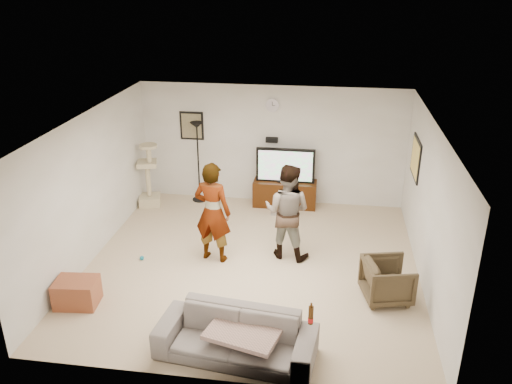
# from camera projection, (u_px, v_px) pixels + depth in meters

# --- Properties ---
(floor) EXTENTS (5.50, 5.50, 0.02)m
(floor) POSITION_uv_depth(u_px,v_px,m) (252.00, 265.00, 8.88)
(floor) COLOR tan
(floor) RESTS_ON ground
(ceiling) EXTENTS (5.50, 5.50, 0.02)m
(ceiling) POSITION_uv_depth(u_px,v_px,m) (252.00, 121.00, 7.90)
(ceiling) COLOR silver
(ceiling) RESTS_ON wall_back
(wall_back) EXTENTS (5.50, 0.04, 2.50)m
(wall_back) POSITION_uv_depth(u_px,v_px,m) (272.00, 145.00, 10.89)
(wall_back) COLOR beige
(wall_back) RESTS_ON floor
(wall_front) EXTENTS (5.50, 0.04, 2.50)m
(wall_front) POSITION_uv_depth(u_px,v_px,m) (215.00, 294.00, 5.88)
(wall_front) COLOR beige
(wall_front) RESTS_ON floor
(wall_left) EXTENTS (0.04, 5.50, 2.50)m
(wall_left) POSITION_uv_depth(u_px,v_px,m) (90.00, 188.00, 8.76)
(wall_left) COLOR beige
(wall_left) RESTS_ON floor
(wall_right) EXTENTS (0.04, 5.50, 2.50)m
(wall_right) POSITION_uv_depth(u_px,v_px,m) (429.00, 207.00, 8.02)
(wall_right) COLOR beige
(wall_right) RESTS_ON floor
(wall_clock) EXTENTS (0.26, 0.04, 0.26)m
(wall_clock) POSITION_uv_depth(u_px,v_px,m) (272.00, 105.00, 10.54)
(wall_clock) COLOR white
(wall_clock) RESTS_ON wall_back
(wall_speaker) EXTENTS (0.25, 0.10, 0.10)m
(wall_speaker) POSITION_uv_depth(u_px,v_px,m) (272.00, 140.00, 10.79)
(wall_speaker) COLOR black
(wall_speaker) RESTS_ON wall_back
(picture_back) EXTENTS (0.42, 0.03, 0.52)m
(picture_back) POSITION_uv_depth(u_px,v_px,m) (192.00, 126.00, 10.97)
(picture_back) COLOR #6D664B
(picture_back) RESTS_ON wall_back
(picture_right) EXTENTS (0.03, 0.78, 0.62)m
(picture_right) POSITION_uv_depth(u_px,v_px,m) (416.00, 158.00, 9.38)
(picture_right) COLOR #FCC95D
(picture_right) RESTS_ON wall_right
(tv_stand) EXTENTS (1.31, 0.45, 0.55)m
(tv_stand) POSITION_uv_depth(u_px,v_px,m) (285.00, 193.00, 11.01)
(tv_stand) COLOR black
(tv_stand) RESTS_ON floor
(console_box) EXTENTS (0.40, 0.30, 0.07)m
(console_box) POSITION_uv_depth(u_px,v_px,m) (281.00, 212.00, 10.75)
(console_box) COLOR #B0AFBC
(console_box) RESTS_ON floor
(tv) EXTENTS (1.21, 0.08, 0.72)m
(tv) POSITION_uv_depth(u_px,v_px,m) (285.00, 165.00, 10.76)
(tv) COLOR black
(tv) RESTS_ON tv_stand
(tv_screen) EXTENTS (1.11, 0.01, 0.63)m
(tv_screen) POSITION_uv_depth(u_px,v_px,m) (285.00, 166.00, 10.72)
(tv_screen) COLOR #4ACE6A
(tv_screen) RESTS_ON tv
(floor_lamp) EXTENTS (0.32, 0.32, 1.73)m
(floor_lamp) POSITION_uv_depth(u_px,v_px,m) (198.00, 162.00, 11.05)
(floor_lamp) COLOR black
(floor_lamp) RESTS_ON floor
(cat_tree) EXTENTS (0.54, 0.54, 1.37)m
(cat_tree) POSITION_uv_depth(u_px,v_px,m) (148.00, 175.00, 10.89)
(cat_tree) COLOR #BCB18C
(cat_tree) RESTS_ON floor
(person_left) EXTENTS (0.71, 0.54, 1.76)m
(person_left) POSITION_uv_depth(u_px,v_px,m) (213.00, 212.00, 8.73)
(person_left) COLOR #A2A4B1
(person_left) RESTS_ON floor
(person_right) EXTENTS (0.94, 0.81, 1.68)m
(person_right) POSITION_uv_depth(u_px,v_px,m) (287.00, 212.00, 8.85)
(person_right) COLOR #444E9C
(person_right) RESTS_ON floor
(sofa) EXTENTS (2.11, 1.02, 0.59)m
(sofa) POSITION_uv_depth(u_px,v_px,m) (236.00, 336.00, 6.68)
(sofa) COLOR slate
(sofa) RESTS_ON floor
(throw_blanket) EXTENTS (1.05, 0.91, 0.06)m
(throw_blanket) POSITION_uv_depth(u_px,v_px,m) (245.00, 330.00, 6.62)
(throw_blanket) COLOR tan
(throw_blanket) RESTS_ON sofa
(beer_bottle) EXTENTS (0.06, 0.06, 0.25)m
(beer_bottle) POSITION_uv_depth(u_px,v_px,m) (311.00, 315.00, 6.39)
(beer_bottle) COLOR #391F08
(beer_bottle) RESTS_ON sofa
(armchair) EXTENTS (0.83, 0.82, 0.64)m
(armchair) POSITION_uv_depth(u_px,v_px,m) (387.00, 281.00, 7.84)
(armchair) COLOR #3D3120
(armchair) RESTS_ON floor
(side_table) EXTENTS (0.65, 0.52, 0.41)m
(side_table) POSITION_uv_depth(u_px,v_px,m) (77.00, 292.00, 7.75)
(side_table) COLOR brown
(side_table) RESTS_ON floor
(toy_ball) EXTENTS (0.08, 0.08, 0.08)m
(toy_ball) POSITION_uv_depth(u_px,v_px,m) (142.00, 258.00, 9.01)
(toy_ball) COLOR #11718D
(toy_ball) RESTS_ON floor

